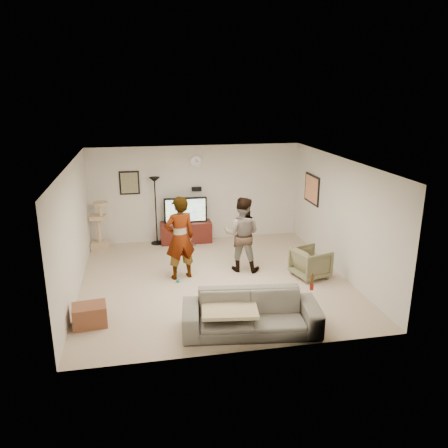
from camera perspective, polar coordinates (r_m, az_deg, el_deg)
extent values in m
cube|color=tan|center=(9.49, -1.25, -7.18)|extent=(5.50, 5.50, 0.02)
cube|color=white|center=(8.77, -1.36, 8.02)|extent=(5.50, 5.50, 0.02)
cube|color=white|center=(11.68, -3.57, 3.95)|extent=(5.50, 0.04, 2.50)
cube|color=white|center=(6.52, 2.78, -6.76)|extent=(5.50, 0.04, 2.50)
cube|color=white|center=(9.03, -18.77, -0.84)|extent=(0.04, 5.50, 2.50)
cube|color=white|center=(9.87, 14.65, 0.98)|extent=(0.04, 5.50, 2.50)
cylinder|color=white|center=(11.49, -3.63, 8.05)|extent=(0.26, 0.04, 0.26)
cube|color=black|center=(11.60, -3.54, 4.51)|extent=(0.25, 0.10, 0.10)
cube|color=#797457|center=(11.50, -12.04, 5.19)|extent=(0.42, 0.03, 0.52)
cube|color=#E78F5E|center=(11.22, 11.20, 4.42)|extent=(0.03, 0.78, 0.62)
cube|color=#411410|center=(11.67, -4.89, -1.06)|extent=(1.32, 0.45, 0.55)
cube|color=silver|center=(11.38, -4.75, -2.82)|extent=(0.40, 0.30, 0.07)
cube|color=black|center=(11.50, -4.97, 1.80)|extent=(1.11, 0.08, 0.66)
cube|color=#ADD745|center=(11.46, -4.94, 1.74)|extent=(1.02, 0.01, 0.58)
cylinder|color=black|center=(11.50, -8.74, 1.63)|extent=(0.32, 0.32, 1.75)
cube|color=tan|center=(11.44, -15.81, -0.23)|extent=(0.45, 0.45, 1.24)
imported|color=silver|center=(9.30, -5.69, -1.80)|extent=(0.74, 0.58, 1.79)
imported|color=#374386|center=(9.70, 2.32, -1.33)|extent=(0.98, 0.87, 1.66)
imported|color=slate|center=(7.48, 3.48, -11.33)|extent=(2.34, 1.16, 0.66)
cube|color=beige|center=(7.35, 0.70, -10.82)|extent=(0.99, 0.82, 0.06)
cylinder|color=#502C12|center=(7.58, 11.21, -7.42)|extent=(0.06, 0.06, 0.25)
imported|color=#646244|center=(9.68, 11.06, -4.90)|extent=(0.86, 0.84, 0.64)
cube|color=brown|center=(8.03, -16.85, -11.14)|extent=(0.61, 0.48, 0.37)
sphere|color=#098169|center=(9.38, -5.95, -7.27)|extent=(0.07, 0.07, 0.07)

